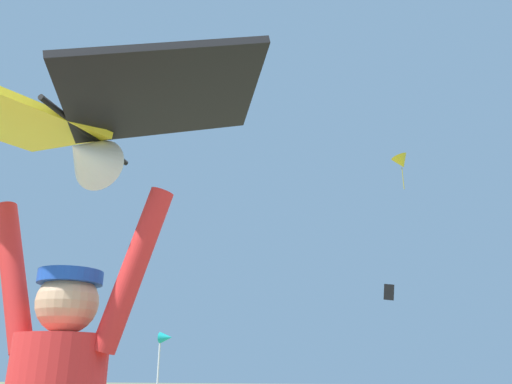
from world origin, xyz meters
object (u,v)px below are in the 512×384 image
Objects in this scene: distant_kite_black_mid_left at (389,292)px; distant_kite_black_high_left at (95,170)px; distant_kite_yellow_low_right at (401,162)px; held_stunt_kite at (81,121)px; distant_kite_orange_mid_right at (232,60)px; marker_flag at (165,345)px.

distant_kite_black_mid_left is 15.91m from distant_kite_black_high_left.
distant_kite_black_mid_left is (-1.28, -6.55, -9.94)m from distant_kite_yellow_low_right.
held_stunt_kite is 18.69m from distant_kite_black_high_left.
held_stunt_kite is at bearing -70.14° from distant_kite_orange_mid_right.
distant_kite_black_mid_left is at bearing 17.36° from distant_kite_orange_mid_right.
distant_kite_black_high_left is (-2.24, -9.01, -10.69)m from distant_kite_orange_mid_right.
distant_kite_black_mid_left is 0.95× the size of distant_kite_black_high_left.
held_stunt_kite is 0.82× the size of marker_flag.
distant_kite_orange_mid_right is at bearing 106.30° from marker_flag.
distant_kite_yellow_low_right reaches higher than distant_kite_black_mid_left.
distant_kite_black_high_left is at bearing -122.69° from distant_kite_yellow_low_right.
distant_kite_black_high_left reaches higher than held_stunt_kite.
distant_kite_black_mid_left is at bearing -101.04° from distant_kite_yellow_low_right.
distant_kite_yellow_low_right reaches higher than held_stunt_kite.
distant_kite_orange_mid_right is 14.16m from distant_kite_black_high_left.
distant_kite_yellow_low_right is at bearing 44.11° from distant_kite_orange_mid_right.
distant_kite_black_high_left is 11.03m from marker_flag.
distant_kite_orange_mid_right is at bearing -162.64° from distant_kite_black_mid_left.
distant_kite_yellow_low_right is 1.30× the size of marker_flag.
distant_kite_orange_mid_right reaches higher than marker_flag.
held_stunt_kite is at bearing -52.93° from distant_kite_black_high_left.
distant_kite_black_high_left is at bearing -103.98° from distant_kite_orange_mid_right.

